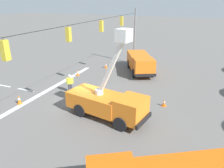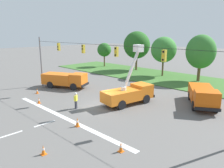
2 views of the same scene
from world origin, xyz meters
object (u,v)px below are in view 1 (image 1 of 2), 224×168
(utility_truck_support_near, at_px, (140,62))
(traffic_cone_mid_right, at_px, (78,73))
(utility_truck_bucket_lift, at_px, (108,101))
(traffic_cone_mid_left, at_px, (19,99))
(traffic_cone_foreground_right, at_px, (106,65))
(traffic_cone_lane_edge_a, at_px, (164,103))
(road_worker, at_px, (70,82))

(utility_truck_support_near, relative_size, traffic_cone_mid_right, 9.92)
(traffic_cone_mid_right, bearing_deg, utility_truck_bucket_lift, 43.86)
(utility_truck_support_near, bearing_deg, traffic_cone_mid_left, -29.52)
(traffic_cone_foreground_right, relative_size, traffic_cone_mid_right, 1.02)
(utility_truck_support_near, xyz_separation_m, traffic_cone_lane_edge_a, (7.96, 4.34, -0.92))
(utility_truck_bucket_lift, relative_size, road_worker, 3.70)
(traffic_cone_lane_edge_a, bearing_deg, traffic_cone_mid_left, -69.24)
(utility_truck_bucket_lift, bearing_deg, traffic_cone_mid_right, -136.14)
(utility_truck_support_near, relative_size, road_worker, 3.87)
(road_worker, bearing_deg, traffic_cone_mid_left, -34.81)
(utility_truck_bucket_lift, xyz_separation_m, traffic_cone_mid_right, (-7.35, -7.07, -0.97))
(utility_truck_bucket_lift, distance_m, traffic_cone_mid_left, 7.87)
(traffic_cone_mid_right, bearing_deg, traffic_cone_foreground_right, 155.50)
(traffic_cone_mid_left, relative_size, traffic_cone_mid_right, 1.17)
(road_worker, distance_m, traffic_cone_mid_left, 4.60)
(utility_truck_support_near, height_order, road_worker, utility_truck_support_near)
(utility_truck_bucket_lift, distance_m, traffic_cone_mid_right, 10.25)
(utility_truck_bucket_lift, distance_m, road_worker, 5.95)
(traffic_cone_foreground_right, xyz_separation_m, traffic_cone_lane_edge_a, (7.84, 8.77, -0.03))
(traffic_cone_lane_edge_a, bearing_deg, road_worker, -86.54)
(road_worker, relative_size, traffic_cone_mid_right, 2.56)
(utility_truck_bucket_lift, height_order, road_worker, utility_truck_bucket_lift)
(utility_truck_support_near, bearing_deg, traffic_cone_mid_right, -56.92)
(utility_truck_bucket_lift, xyz_separation_m, traffic_cone_lane_edge_a, (-3.44, 3.49, -0.99))
(traffic_cone_mid_left, bearing_deg, road_worker, 145.19)
(traffic_cone_foreground_right, relative_size, traffic_cone_mid_left, 0.87)
(traffic_cone_mid_left, bearing_deg, traffic_cone_foreground_right, 168.33)
(utility_truck_bucket_lift, relative_size, traffic_cone_mid_left, 8.12)
(traffic_cone_foreground_right, bearing_deg, traffic_cone_mid_left, -11.67)
(road_worker, distance_m, traffic_cone_mid_right, 4.87)
(road_worker, distance_m, traffic_cone_lane_edge_a, 8.71)
(utility_truck_bucket_lift, distance_m, traffic_cone_foreground_right, 12.50)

